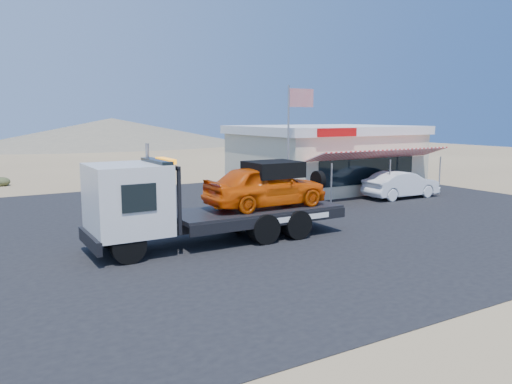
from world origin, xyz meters
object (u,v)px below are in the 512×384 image
(jerky_store, at_px, (324,156))
(flagpole, at_px, (292,132))
(tow_truck, at_px, (214,197))
(white_sedan, at_px, (401,184))

(jerky_store, distance_m, flagpole, 7.36)
(tow_truck, distance_m, flagpole, 8.19)
(tow_truck, height_order, flagpole, flagpole)
(jerky_store, height_order, flagpole, flagpole)
(jerky_store, bearing_deg, tow_truck, -143.27)
(tow_truck, height_order, white_sedan, tow_truck)
(white_sedan, xyz_separation_m, jerky_store, (-1.18, 5.42, 1.23))
(white_sedan, bearing_deg, flagpole, 83.14)
(tow_truck, distance_m, jerky_store, 15.06)
(tow_truck, relative_size, jerky_store, 0.90)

